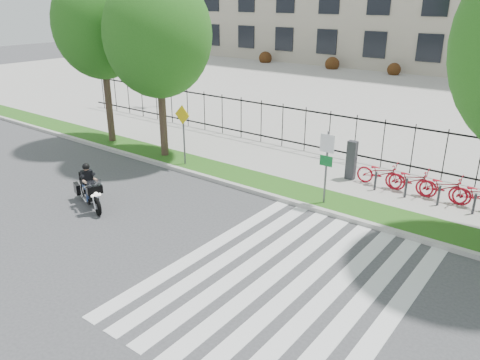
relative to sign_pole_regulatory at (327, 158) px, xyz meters
The scene contains 13 objects.
ground 5.98m from the sign_pole_regulatory, 126.89° to the right, with size 120.00×120.00×0.00m, color #3D3D40.
curb 3.85m from the sign_pole_regulatory, behind, with size 60.00×0.20×0.15m, color #AFADA5.
grass_verge 3.84m from the sign_pole_regulatory, behind, with size 60.00×1.50×0.15m, color #275515.
sidewalk 4.78m from the sign_pole_regulatory, 140.13° to the left, with size 60.00×3.50×0.15m, color #9F9B94.
plaza 20.78m from the sign_pole_regulatory, 99.55° to the left, with size 80.00×34.00×0.10m, color #9F9B94.
crosswalk_stripes 5.09m from the sign_pole_regulatory, 73.14° to the right, with size 5.70×8.00×0.01m, color silver, non-canonical shape.
iron_fence 5.79m from the sign_pole_regulatory, 126.64° to the left, with size 30.00×0.06×2.00m, color black, non-canonical shape.
lamp_post_left 17.19m from the sign_pole_regulatory, 154.33° to the left, with size 1.06×0.70×4.25m.
street_tree_0 12.29m from the sign_pole_regulatory, behind, with size 4.21×4.21×7.81m.
street_tree_1 8.77m from the sign_pole_regulatory, behind, with size 4.43×4.43×7.63m.
sign_pole_regulatory is the anchor object (origin of this frame).
sign_pole_warning 6.48m from the sign_pole_regulatory, behind, with size 0.78×0.09×2.49m.
motorcycle_rider 8.00m from the sign_pole_regulatory, 143.04° to the right, with size 2.23×1.19×1.81m.
Camera 1 is at (10.00, -8.67, 6.67)m, focal length 35.00 mm.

